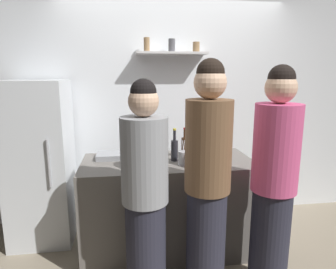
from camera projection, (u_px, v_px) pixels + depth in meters
name	position (u px, v px, depth m)	size (l,w,h in m)	color
back_wall_assembly	(172.00, 108.00, 3.45)	(4.80, 0.32, 2.60)	white
refrigerator	(40.00, 163.00, 2.96)	(0.60, 0.63, 1.64)	silver
counter	(168.00, 205.00, 2.85)	(1.60, 0.74, 0.90)	#66605B
baking_pan	(115.00, 155.00, 2.84)	(0.34, 0.24, 0.05)	gray
utensil_holder	(184.00, 158.00, 2.62)	(0.10, 0.10, 0.23)	#B2B2B7
wine_bottle_amber_glass	(185.00, 146.00, 2.86)	(0.07, 0.07, 0.29)	#472814
wine_bottle_dark_glass	(174.00, 149.00, 2.74)	(0.07, 0.07, 0.31)	black
water_bottle_plastic	(138.00, 155.00, 2.50)	(0.09, 0.09, 0.26)	silver
person_brown_jacket	(207.00, 183.00, 2.17)	(0.34, 0.34, 1.81)	#262633
person_pink_top	(274.00, 184.00, 2.22)	(0.34, 0.34, 1.77)	#262633
person_grey_hoodie	(145.00, 196.00, 2.14)	(0.34, 0.34, 1.67)	#262633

